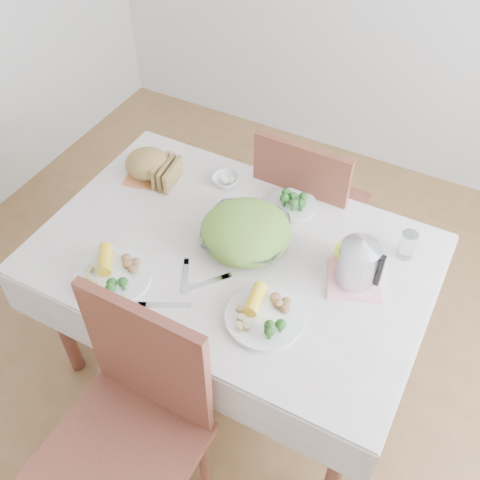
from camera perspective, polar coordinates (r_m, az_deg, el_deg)
The scene contains 19 objects.
floor at distance 2.78m, azimuth -0.57°, elevation -11.82°, with size 3.60×3.60×0.00m, color brown.
dining_table at distance 2.47m, azimuth -0.63°, elevation -7.26°, with size 1.40×0.90×0.75m, color brown.
tablecloth at distance 2.17m, azimuth -0.71°, elevation -1.32°, with size 1.50×1.00×0.01m, color beige.
chair_near at distance 2.09m, azimuth -11.85°, elevation -21.03°, with size 0.48×0.48×1.07m, color brown.
chair_far at distance 2.78m, azimuth 7.29°, elevation 2.83°, with size 0.45×0.45×1.00m, color brown.
salad_bowl at distance 2.17m, azimuth 0.59°, elevation 0.43°, with size 0.33×0.33×0.08m, color white.
dinner_plate_left at distance 2.12m, azimuth -12.73°, elevation -3.74°, with size 0.29×0.29×0.02m, color white.
dinner_plate_right at distance 1.96m, azimuth 2.51°, elevation -7.90°, with size 0.28×0.28×0.02m, color white.
broccoli_plate at distance 2.35m, azimuth 5.36°, elevation 3.55°, with size 0.20×0.20×0.02m, color beige.
napkin at distance 2.53m, azimuth -9.19°, elevation 6.57°, with size 0.19×0.19×0.00m, color #E48145.
bread_loaf at distance 2.50m, azimuth -9.34°, elevation 7.56°, with size 0.20×0.19×0.12m, color olive.
fruit_bowl at distance 2.45m, azimuth -1.48°, elevation 6.09°, with size 0.12×0.12×0.04m, color white.
yellow_mug at distance 2.15m, azimuth 10.79°, elevation -1.42°, with size 0.10×0.10×0.08m, color yellow.
glass_tumbler at distance 2.20m, azimuth 16.66°, elevation -0.36°, with size 0.06×0.06×0.12m, color white.
pink_tray at distance 2.11m, azimuth 11.51°, elevation -3.95°, with size 0.19×0.19×0.02m, color pink.
electric_kettle at distance 2.03m, azimuth 11.98°, elevation -1.91°, with size 0.15×0.15×0.20m, color #B2B5BA.
fork_left at distance 2.10m, azimuth -5.57°, elevation -3.68°, with size 0.02×0.17×0.00m, color silver.
fork_right at distance 2.07m, azimuth -3.56°, elevation -4.40°, with size 0.02×0.19×0.00m, color silver.
knife at distance 2.02m, azimuth -7.69°, elevation -6.56°, with size 0.02×0.19×0.00m, color silver.
Camera 1 is at (0.71, -1.28, 2.37)m, focal length 42.00 mm.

